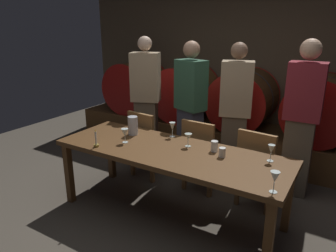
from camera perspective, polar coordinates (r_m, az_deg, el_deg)
The scene contains 24 objects.
ground_plane at distance 3.34m, azimuth 0.67°, elevation -17.07°, with size 8.12×8.12×0.00m, color #4C443A.
back_wall at distance 5.20m, azimuth 16.03°, elevation 11.67°, with size 6.24×0.24×2.82m, color brown.
barrel_shelf at distance 4.95m, azimuth 13.09°, elevation -2.68°, with size 5.62×0.90×0.43m, color brown.
wine_barrel_far_left at distance 5.66m, azimuth -5.73°, elevation 7.05°, with size 0.87×0.82×0.87m.
wine_barrel_left at distance 5.14m, azimuth 3.20°, elevation 5.99°, with size 0.87×0.82×0.87m.
wine_barrel_center at distance 4.77m, azimuth 13.35°, elevation 4.61°, with size 0.87×0.82×0.87m.
wine_barrel_right at distance 4.57m, azimuth 25.58°, elevation 2.75°, with size 0.87×0.82×0.87m.
dining_table at distance 3.16m, azimuth 0.35°, elevation -5.46°, with size 2.34×0.82×0.73m.
chair_left at distance 4.06m, azimuth -3.84°, elevation -2.70°, with size 0.44×0.44×0.88m.
chair_center at distance 3.74m, azimuth 6.01°, elevation -4.64°, with size 0.42×0.42×0.88m.
chair_right at distance 3.52m, azimuth 15.89°, elevation -6.72°, with size 0.44×0.44×0.88m.
guest_far_left at distance 4.42m, azimuth -3.98°, elevation 4.62°, with size 0.44×0.36×1.76m.
guest_center_left at distance 4.08m, azimuth 4.02°, elevation 3.22°, with size 0.44×0.36×1.72m.
guest_center_right at distance 4.03m, azimuth 11.96°, elevation 2.60°, with size 0.43×0.34×1.71m.
guest_far_right at distance 3.80m, azimuth 22.84°, elevation 1.23°, with size 0.39×0.25×1.77m.
candle_center at distance 3.27m, azimuth -12.77°, elevation -2.84°, with size 0.05×0.05×0.19m.
pitcher at distance 3.55m, azimuth -6.33°, elevation 0.09°, with size 0.11×0.11×0.21m.
wine_glass_far_left at distance 3.32m, azimuth -7.75°, elevation -1.25°, with size 0.08×0.08×0.15m.
wine_glass_left at distance 3.45m, azimuth 0.78°, elevation -0.14°, with size 0.07×0.07×0.16m.
wine_glass_center at distance 3.19m, azimuth 3.65°, elevation -2.04°, with size 0.07×0.07×0.14m.
wine_glass_right at distance 2.99m, azimuth 18.04°, elevation -4.07°, with size 0.06×0.06×0.16m.
wine_glass_far_right at distance 2.46m, azimuth 18.61°, elevation -8.76°, with size 0.07×0.07×0.17m.
cup_left at distance 3.11m, azimuth 8.32°, elevation -3.61°, with size 0.07×0.07×0.11m, color white.
cup_right at distance 3.00m, azimuth 9.69°, elevation -4.68°, with size 0.06×0.06×0.09m, color white.
Camera 1 is at (1.40, -2.36, 1.92)m, focal length 33.97 mm.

